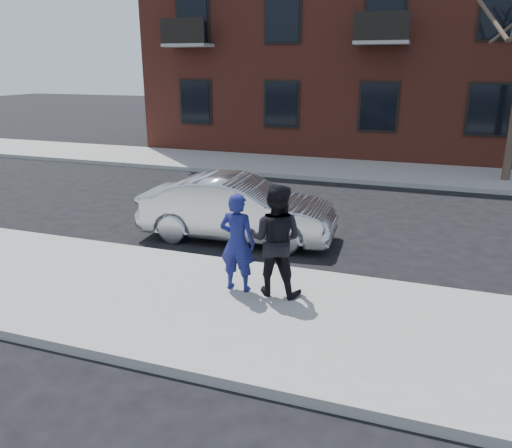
% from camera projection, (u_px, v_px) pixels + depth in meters
% --- Properties ---
extents(ground, '(100.00, 100.00, 0.00)m').
position_uv_depth(ground, '(269.00, 313.00, 7.77)').
color(ground, black).
rests_on(ground, ground).
extents(near_sidewalk, '(50.00, 3.50, 0.15)m').
position_uv_depth(near_sidewalk, '(264.00, 316.00, 7.53)').
color(near_sidewalk, gray).
rests_on(near_sidewalk, ground).
extents(near_curb, '(50.00, 0.10, 0.15)m').
position_uv_depth(near_curb, '(295.00, 272.00, 9.14)').
color(near_curb, '#999691').
rests_on(near_curb, ground).
extents(far_sidewalk, '(50.00, 3.50, 0.15)m').
position_uv_depth(far_sidewalk, '(366.00, 171.00, 17.86)').
color(far_sidewalk, gray).
rests_on(far_sidewalk, ground).
extents(far_curb, '(50.00, 0.10, 0.15)m').
position_uv_depth(far_curb, '(358.00, 182.00, 16.24)').
color(far_curb, '#999691').
rests_on(far_curb, ground).
extents(apartment_building, '(24.30, 10.30, 12.30)m').
position_uv_depth(apartment_building, '(443.00, 5.00, 21.44)').
color(apartment_building, maroon).
rests_on(apartment_building, ground).
extents(silver_sedan, '(4.33, 1.75, 1.40)m').
position_uv_depth(silver_sedan, '(238.00, 209.00, 10.90)').
color(silver_sedan, '#B7BABF').
rests_on(silver_sedan, ground).
extents(man_hoodie, '(0.60, 0.48, 1.64)m').
position_uv_depth(man_hoodie, '(237.00, 242.00, 8.03)').
color(man_hoodie, navy).
rests_on(man_hoodie, near_sidewalk).
extents(man_peacoat, '(0.90, 0.71, 1.82)m').
position_uv_depth(man_peacoat, '(276.00, 240.00, 7.88)').
color(man_peacoat, black).
rests_on(man_peacoat, near_sidewalk).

